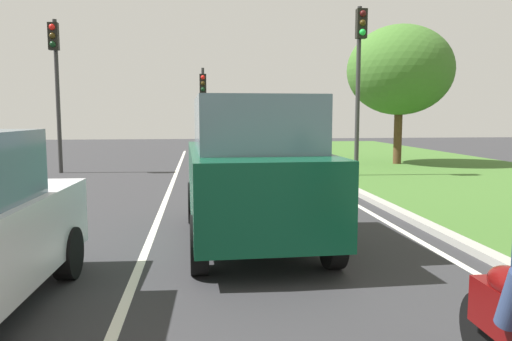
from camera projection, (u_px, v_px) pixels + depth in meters
ground_plane at (195, 198)px, 12.09m from camera, size 60.00×60.00×0.00m
lane_line_center at (166, 199)px, 12.01m from camera, size 0.12×32.00×0.01m
lane_line_right_edge at (340, 195)px, 12.50m from camera, size 0.12×32.00×0.01m
curb_right at (359, 193)px, 12.55m from camera, size 0.24×48.00×0.12m
car_suv_ahead at (252, 169)px, 7.80m from camera, size 2.09×4.56×2.28m
traffic_light_near_right at (360, 61)px, 15.69m from camera, size 0.32×0.50×5.39m
traffic_light_overhead_left at (56, 69)px, 16.87m from camera, size 0.32×0.50×5.21m
traffic_light_far_median at (203, 97)px, 23.94m from camera, size 0.32×0.50×4.25m
tree_roadside_far at (400, 70)px, 19.60m from camera, size 4.13×4.13×5.51m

